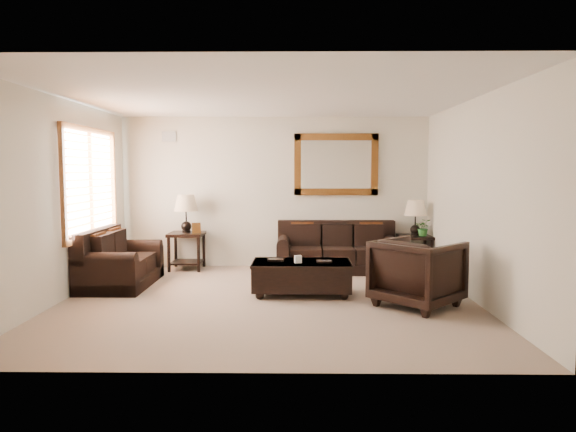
{
  "coord_description": "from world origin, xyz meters",
  "views": [
    {
      "loc": [
        0.36,
        -6.77,
        1.73
      ],
      "look_at": [
        0.26,
        0.6,
        1.09
      ],
      "focal_mm": 32.0,
      "sensor_mm": 36.0,
      "label": 1
    }
  ],
  "objects_px": {
    "sofa": "(337,253)",
    "coffee_table": "(302,274)",
    "end_table_left": "(186,221)",
    "armchair": "(418,269)",
    "loveseat": "(117,265)",
    "end_table_right": "(415,225)"
  },
  "relations": [
    {
      "from": "loveseat",
      "to": "end_table_left",
      "type": "distance_m",
      "value": 1.61
    },
    {
      "from": "loveseat",
      "to": "armchair",
      "type": "height_order",
      "value": "armchair"
    },
    {
      "from": "loveseat",
      "to": "end_table_right",
      "type": "height_order",
      "value": "end_table_right"
    },
    {
      "from": "end_table_right",
      "to": "loveseat",
      "type": "bearing_deg",
      "value": -164.71
    },
    {
      "from": "loveseat",
      "to": "end_table_left",
      "type": "bearing_deg",
      "value": -31.36
    },
    {
      "from": "end_table_right",
      "to": "coffee_table",
      "type": "distance_m",
      "value": 2.79
    },
    {
      "from": "end_table_left",
      "to": "loveseat",
      "type": "bearing_deg",
      "value": -121.36
    },
    {
      "from": "loveseat",
      "to": "armchair",
      "type": "bearing_deg",
      "value": -105.04
    },
    {
      "from": "end_table_left",
      "to": "sofa",
      "type": "bearing_deg",
      "value": -1.55
    },
    {
      "from": "end_table_left",
      "to": "coffee_table",
      "type": "relative_size",
      "value": 0.95
    },
    {
      "from": "loveseat",
      "to": "armchair",
      "type": "relative_size",
      "value": 1.6
    },
    {
      "from": "coffee_table",
      "to": "armchair",
      "type": "xyz_separation_m",
      "value": [
        1.48,
        -0.6,
        0.19
      ]
    },
    {
      "from": "armchair",
      "to": "coffee_table",
      "type": "bearing_deg",
      "value": 23.66
    },
    {
      "from": "end_table_left",
      "to": "armchair",
      "type": "distance_m",
      "value": 4.26
    },
    {
      "from": "sofa",
      "to": "coffee_table",
      "type": "relative_size",
      "value": 1.5
    },
    {
      "from": "loveseat",
      "to": "coffee_table",
      "type": "distance_m",
      "value": 2.84
    },
    {
      "from": "end_table_right",
      "to": "coffee_table",
      "type": "xyz_separation_m",
      "value": [
        -2.01,
        -1.86,
        -0.51
      ]
    },
    {
      "from": "sofa",
      "to": "end_table_right",
      "type": "distance_m",
      "value": 1.46
    },
    {
      "from": "loveseat",
      "to": "end_table_left",
      "type": "xyz_separation_m",
      "value": [
        0.79,
        1.29,
        0.54
      ]
    },
    {
      "from": "sofa",
      "to": "end_table_right",
      "type": "relative_size",
      "value": 1.7
    },
    {
      "from": "end_table_left",
      "to": "armchair",
      "type": "xyz_separation_m",
      "value": [
        3.48,
        -2.44,
        -0.38
      ]
    },
    {
      "from": "loveseat",
      "to": "armchair",
      "type": "xyz_separation_m",
      "value": [
        4.26,
        -1.15,
        0.16
      ]
    }
  ]
}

